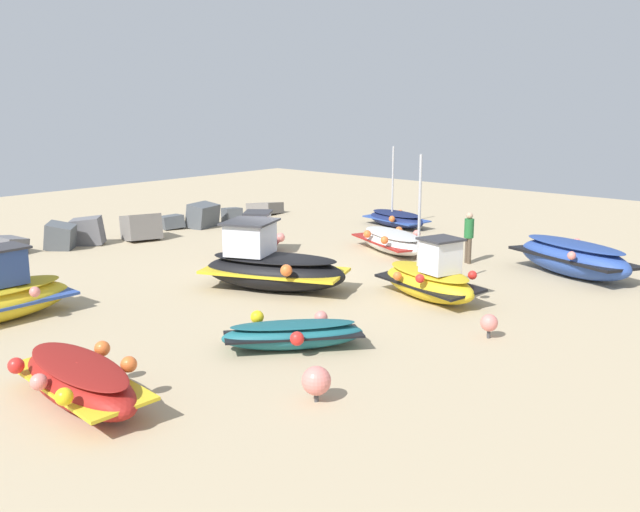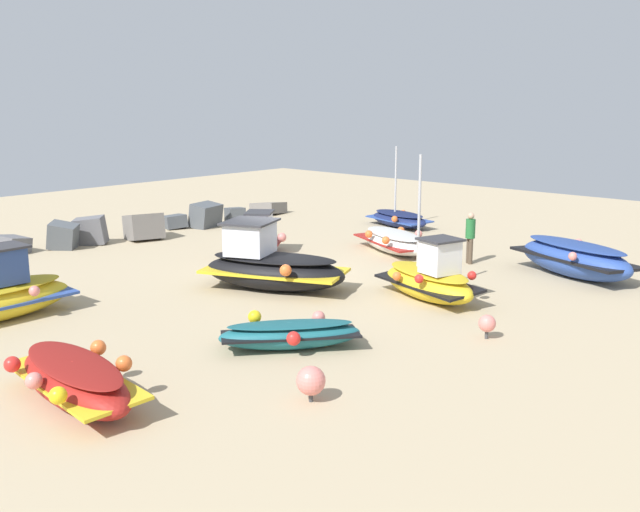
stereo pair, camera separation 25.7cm
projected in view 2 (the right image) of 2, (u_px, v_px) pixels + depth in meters
ground_plane at (284, 277)px, 23.19m from camera, size 49.45×49.45×0.00m
fishing_boat_0 at (271, 266)px, 21.68m from camera, size 3.34×4.66×2.01m
fishing_boat_1 at (74, 380)px, 13.71m from camera, size 1.94×3.85×0.94m
fishing_boat_2 at (290, 334)px, 16.68m from camera, size 3.22×2.92×0.76m
fishing_boat_3 at (394, 241)px, 26.84m from camera, size 2.88×3.98×0.82m
fishing_boat_4 at (430, 279)px, 20.58m from camera, size 2.20×3.65×4.05m
fishing_boat_5 at (399, 219)px, 31.95m from camera, size 1.93×3.36×3.47m
fishing_boat_6 at (575, 258)px, 23.17m from camera, size 3.00×4.54×1.16m
fishing_boat_8 at (257, 243)px, 25.98m from camera, size 3.69×3.26×1.57m
person_walking at (470, 234)px, 24.87m from camera, size 0.32×0.32×1.74m
breakwater_rocks at (119, 229)px, 29.15m from camera, size 17.86×3.01×1.39m
mooring_buoy_0 at (487, 324)px, 17.30m from camera, size 0.41×0.41×0.58m
mooring_buoy_1 at (311, 381)px, 13.75m from camera, size 0.55×0.55×0.69m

